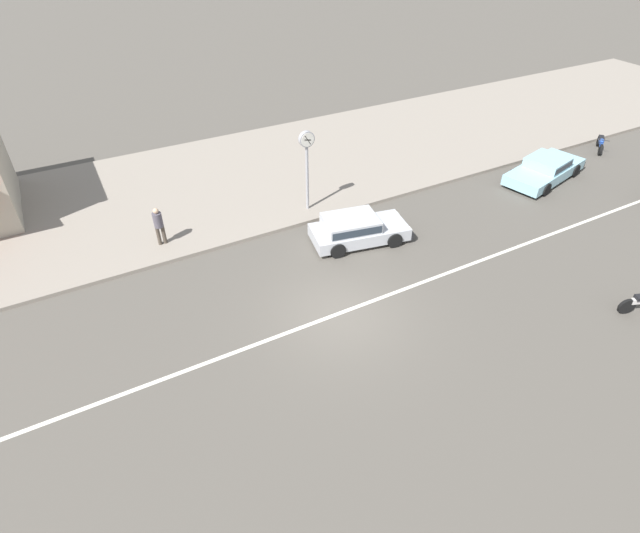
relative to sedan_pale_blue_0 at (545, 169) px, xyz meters
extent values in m
plane|color=#544F47|center=(-13.13, -3.53, -0.54)|extent=(160.00, 160.00, 0.00)
cube|color=silver|center=(-13.13, -3.53, -0.53)|extent=(50.40, 0.14, 0.01)
cube|color=gray|center=(-13.13, 6.74, -0.46)|extent=(68.00, 10.00, 0.15)
cube|color=#93C6D6|center=(-0.04, -0.01, -0.13)|extent=(4.73, 2.76, 0.48)
cube|color=#93C6D6|center=(0.01, 0.00, 0.32)|extent=(1.99, 1.94, 0.42)
cube|color=#28333D|center=(0.01, 0.00, 0.32)|extent=(1.93, 1.96, 0.27)
cube|color=black|center=(2.17, 0.52, -0.23)|extent=(0.52, 1.71, 0.28)
cube|color=white|center=(1.99, 1.12, -0.02)|extent=(0.13, 0.25, 0.14)
cube|color=white|center=(2.28, -0.09, -0.02)|extent=(0.13, 0.25, 0.14)
cylinder|color=black|center=(1.10, 1.13, -0.24)|extent=(0.63, 0.35, 0.60)
cylinder|color=black|center=(1.49, -0.50, -0.24)|extent=(0.63, 0.35, 0.60)
cylinder|color=black|center=(-1.57, 0.48, -0.24)|extent=(0.63, 0.35, 0.60)
cylinder|color=black|center=(-1.18, -1.15, -0.24)|extent=(0.63, 0.35, 0.60)
cube|color=#B7BABF|center=(-10.39, -0.27, -0.13)|extent=(3.92, 2.29, 0.48)
cube|color=#B7BABF|center=(-10.75, -0.20, 0.34)|extent=(2.26, 1.82, 0.46)
cube|color=#28333D|center=(-10.75, -0.20, 0.34)|extent=(2.19, 1.84, 0.29)
cube|color=black|center=(-8.54, -0.63, -0.23)|extent=(0.42, 1.59, 0.28)
cube|color=white|center=(-8.46, -0.07, -0.02)|extent=(0.12, 0.25, 0.14)
cube|color=white|center=(-8.67, -1.19, -0.02)|extent=(0.12, 0.25, 0.14)
cylinder|color=black|center=(-9.12, 0.27, -0.24)|extent=(0.63, 0.33, 0.60)
cylinder|color=black|center=(-9.42, -1.25, -0.24)|extent=(0.63, 0.33, 0.60)
cylinder|color=black|center=(-11.36, 0.70, -0.24)|extent=(0.63, 0.33, 0.60)
cylinder|color=black|center=(-11.65, -0.81, -0.24)|extent=(0.63, 0.33, 0.60)
cylinder|color=black|center=(4.64, 0.52, -0.26)|extent=(0.49, 0.44, 0.56)
cylinder|color=black|center=(5.56, 1.32, -0.26)|extent=(0.49, 0.44, 0.56)
cube|color=#23479E|center=(5.10, 0.92, -0.06)|extent=(0.88, 0.79, 0.18)
cube|color=black|center=(5.22, 1.02, 0.08)|extent=(0.57, 0.54, 0.12)
ellipsoid|color=#23479E|center=(4.94, 0.78, 0.06)|extent=(0.46, 0.44, 0.22)
cylinder|color=#232326|center=(4.66, 0.54, 0.24)|extent=(0.39, 0.44, 0.03)
cylinder|color=black|center=(-5.02, -7.88, -0.26)|extent=(0.56, 0.29, 0.56)
cylinder|color=#9E9EA3|center=(-11.13, 2.64, 1.00)|extent=(0.12, 0.12, 2.77)
cylinder|color=#9E9EA3|center=(-11.13, 2.64, 2.70)|extent=(0.63, 0.18, 0.63)
cylinder|color=white|center=(-11.13, 2.55, 2.70)|extent=(0.56, 0.02, 0.56)
cylinder|color=white|center=(-11.13, 2.74, 2.70)|extent=(0.56, 0.02, 0.56)
cube|color=black|center=(-11.13, 2.54, 2.70)|extent=(0.28, 0.01, 0.08)
cube|color=black|center=(-11.13, 2.53, 2.70)|extent=(0.26, 0.01, 0.40)
cylinder|color=#4C4238|center=(-17.29, 2.93, 0.00)|extent=(0.14, 0.14, 0.76)
cylinder|color=#4C4238|center=(-17.09, 2.93, 0.00)|extent=(0.14, 0.14, 0.76)
cylinder|color=#514C56|center=(-17.19, 2.93, 0.67)|extent=(0.34, 0.34, 0.57)
sphere|color=#D6AD89|center=(-17.19, 2.93, 1.06)|extent=(0.21, 0.21, 0.21)
camera|label=1|loc=(-19.35, -13.72, 10.46)|focal=28.00mm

